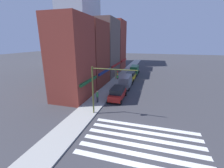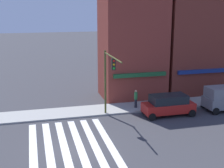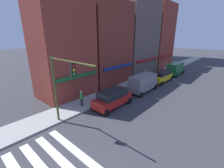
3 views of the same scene
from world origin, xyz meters
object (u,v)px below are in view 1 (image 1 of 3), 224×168
at_px(traffic_signal, 103,83).
at_px(suv_red, 118,93).
at_px(pedestrian_grey_coat, 118,75).
at_px(pedestrian_green_top, 97,96).
at_px(van_grey, 126,81).
at_px(van_green, 134,70).
at_px(suv_yellow, 131,76).

xyz_separation_m(traffic_signal, suv_red, (5.53, -0.42, -3.12)).
xyz_separation_m(traffic_signal, pedestrian_grey_coat, (17.60, 2.52, -3.08)).
height_order(pedestrian_grey_coat, pedestrian_green_top, same).
bearing_deg(suv_red, traffic_signal, 175.31).
xyz_separation_m(traffic_signal, van_grey, (11.95, -0.42, -2.86)).
height_order(traffic_signal, van_green, traffic_signal).
bearing_deg(van_grey, van_green, -0.57).
distance_m(traffic_signal, pedestrian_green_top, 4.89).
distance_m(suv_yellow, pedestrian_grey_coat, 2.97).
distance_m(traffic_signal, van_green, 24.66).
bearing_deg(pedestrian_green_top, van_green, -22.92).
relative_size(van_grey, suv_yellow, 1.06).
bearing_deg(pedestrian_green_top, suv_yellow, -25.74).
relative_size(traffic_signal, suv_yellow, 1.26).
xyz_separation_m(traffic_signal, suv_yellow, (18.04, -0.42, -3.12)).
bearing_deg(pedestrian_grey_coat, van_green, 2.24).
xyz_separation_m(van_grey, suv_yellow, (6.10, 0.00, -0.25)).
distance_m(van_green, pedestrian_grey_coat, 7.50).
height_order(traffic_signal, van_grey, traffic_signal).
bearing_deg(van_green, traffic_signal, 178.00).
height_order(traffic_signal, suv_red, traffic_signal).
height_order(van_grey, pedestrian_grey_coat, van_grey).
height_order(van_green, pedestrian_green_top, van_green).
height_order(van_grey, pedestrian_green_top, van_grey).
relative_size(traffic_signal, pedestrian_green_top, 3.38).
xyz_separation_m(suv_red, van_green, (18.96, -0.00, 0.25)).
bearing_deg(traffic_signal, suv_red, -4.30).
bearing_deg(traffic_signal, suv_yellow, -1.32).
height_order(suv_red, pedestrian_grey_coat, suv_red).
bearing_deg(van_grey, suv_red, 179.43).
xyz_separation_m(van_green, pedestrian_green_top, (-21.28, 2.46, -0.21)).
height_order(traffic_signal, pedestrian_grey_coat, traffic_signal).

